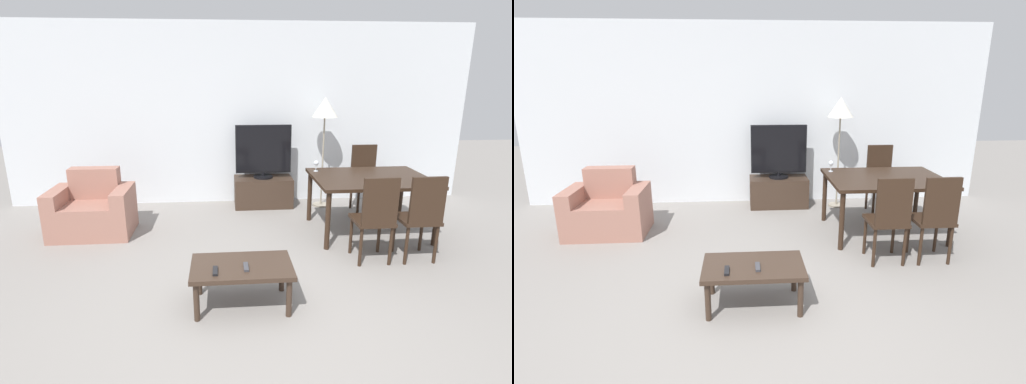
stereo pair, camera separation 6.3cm
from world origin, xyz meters
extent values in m
plane|color=gray|center=(0.00, 0.00, 0.00)|extent=(18.00, 18.00, 0.00)
cube|color=silver|center=(0.00, 3.48, 1.35)|extent=(7.07, 0.06, 2.70)
cube|color=#9E6B5B|center=(-1.94, 2.22, 0.21)|extent=(0.61, 0.68, 0.42)
cube|color=#9E6B5B|center=(-1.94, 2.46, 0.61)|extent=(0.61, 0.20, 0.39)
cube|color=#9E6B5B|center=(-2.34, 2.22, 0.30)|extent=(0.18, 0.68, 0.60)
cube|color=#9E6B5B|center=(-1.54, 2.22, 0.30)|extent=(0.18, 0.68, 0.60)
cube|color=#38281E|center=(0.32, 3.18, 0.22)|extent=(0.88, 0.47, 0.45)
cylinder|color=black|center=(0.32, 3.18, 0.46)|extent=(0.29, 0.29, 0.03)
cylinder|color=black|center=(0.32, 3.18, 0.50)|extent=(0.04, 0.04, 0.05)
cube|color=black|center=(0.32, 3.18, 0.88)|extent=(0.83, 0.04, 0.72)
cube|color=black|center=(0.32, 3.16, 0.88)|extent=(0.80, 0.01, 0.68)
cube|color=#38281E|center=(-0.15, 0.43, 0.37)|extent=(0.87, 0.53, 0.04)
cylinder|color=#38281E|center=(-0.53, 0.22, 0.17)|extent=(0.05, 0.05, 0.35)
cylinder|color=#38281E|center=(0.23, 0.22, 0.17)|extent=(0.05, 0.05, 0.35)
cylinder|color=#38281E|center=(-0.53, 0.64, 0.17)|extent=(0.05, 0.05, 0.35)
cylinder|color=#38281E|center=(0.23, 0.64, 0.17)|extent=(0.05, 0.05, 0.35)
cube|color=black|center=(1.54, 2.00, 0.71)|extent=(1.42, 1.09, 0.04)
cylinder|color=black|center=(0.89, 1.51, 0.35)|extent=(0.06, 0.06, 0.69)
cylinder|color=black|center=(2.19, 1.51, 0.35)|extent=(0.06, 0.06, 0.69)
cylinder|color=black|center=(0.89, 2.48, 0.35)|extent=(0.06, 0.06, 0.69)
cylinder|color=black|center=(2.19, 2.48, 0.35)|extent=(0.06, 0.06, 0.69)
cube|color=black|center=(1.29, 1.22, 0.45)|extent=(0.40, 0.40, 0.04)
cylinder|color=black|center=(1.13, 1.39, 0.22)|extent=(0.04, 0.04, 0.43)
cylinder|color=black|center=(1.45, 1.39, 0.22)|extent=(0.04, 0.04, 0.43)
cylinder|color=black|center=(1.13, 1.06, 0.22)|extent=(0.04, 0.04, 0.43)
cylinder|color=black|center=(1.45, 1.06, 0.22)|extent=(0.04, 0.04, 0.43)
cube|color=black|center=(1.29, 1.04, 0.72)|extent=(0.37, 0.04, 0.50)
cube|color=black|center=(1.79, 2.77, 0.45)|extent=(0.40, 0.40, 0.04)
cylinder|color=black|center=(1.63, 2.61, 0.22)|extent=(0.04, 0.04, 0.43)
cylinder|color=black|center=(1.95, 2.61, 0.22)|extent=(0.04, 0.04, 0.43)
cylinder|color=black|center=(1.63, 2.93, 0.22)|extent=(0.04, 0.04, 0.43)
cylinder|color=black|center=(1.95, 2.93, 0.22)|extent=(0.04, 0.04, 0.43)
cube|color=black|center=(1.79, 2.95, 0.72)|extent=(0.37, 0.04, 0.50)
cube|color=black|center=(1.79, 1.22, 0.45)|extent=(0.40, 0.40, 0.04)
cylinder|color=black|center=(1.63, 1.39, 0.22)|extent=(0.04, 0.04, 0.43)
cylinder|color=black|center=(1.95, 1.39, 0.22)|extent=(0.04, 0.04, 0.43)
cylinder|color=black|center=(1.63, 1.06, 0.22)|extent=(0.04, 0.04, 0.43)
cylinder|color=black|center=(1.95, 1.06, 0.22)|extent=(0.04, 0.04, 0.43)
cube|color=black|center=(1.79, 1.04, 0.72)|extent=(0.37, 0.04, 0.50)
cylinder|color=gray|center=(1.21, 3.11, 0.01)|extent=(0.24, 0.24, 0.02)
cylinder|color=gray|center=(1.21, 3.11, 0.69)|extent=(0.02, 0.02, 1.33)
cone|color=white|center=(1.21, 3.11, 1.50)|extent=(0.37, 0.37, 0.28)
cube|color=#38383D|center=(-0.12, 0.37, 0.40)|extent=(0.04, 0.15, 0.02)
cube|color=black|center=(-0.38, 0.32, 0.40)|extent=(0.04, 0.15, 0.02)
cylinder|color=silver|center=(0.93, 2.34, 0.74)|extent=(0.06, 0.06, 0.01)
cylinder|color=silver|center=(0.93, 2.34, 0.78)|extent=(0.01, 0.01, 0.07)
sphere|color=silver|center=(0.93, 2.34, 0.84)|extent=(0.07, 0.07, 0.07)
camera|label=1|loc=(-0.29, -2.67, 1.96)|focal=28.00mm
camera|label=2|loc=(-0.23, -2.68, 1.96)|focal=28.00mm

